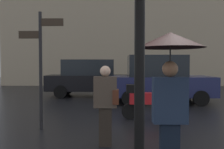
{
  "coord_description": "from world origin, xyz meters",
  "views": [
    {
      "loc": [
        -0.16,
        -2.48,
        1.58
      ],
      "look_at": [
        -0.25,
        5.72,
        1.27
      ],
      "focal_mm": 40.93,
      "sensor_mm": 36.0,
      "label": 1
    }
  ],
  "objects": [
    {
      "name": "pedestrian_with_bag",
      "position": [
        -0.33,
        2.45,
        0.89
      ],
      "size": [
        0.48,
        0.24,
        1.56
      ],
      "rotation": [
        0.0,
        0.0,
        0.16
      ],
      "color": "#2A241E",
      "rests_on": "ground"
    },
    {
      "name": "parked_scooter",
      "position": [
        0.7,
        4.88,
        0.56
      ],
      "size": [
        1.42,
        0.32,
        1.23
      ],
      "rotation": [
        0.0,
        0.0,
        0.21
      ],
      "color": "black",
      "rests_on": "ground"
    },
    {
      "name": "parked_car_left",
      "position": [
        1.68,
        8.13,
        0.98
      ],
      "size": [
        4.18,
        2.04,
        1.97
      ],
      "rotation": [
        0.0,
        0.0,
        3.1
      ],
      "color": "#1E234C",
      "rests_on": "ground"
    },
    {
      "name": "parked_car_right",
      "position": [
        -1.31,
        10.25,
        0.92
      ],
      "size": [
        4.55,
        1.84,
        1.83
      ],
      "rotation": [
        0.0,
        0.0,
        -0.07
      ],
      "color": "black",
      "rests_on": "ground"
    },
    {
      "name": "pedestrian_with_umbrella",
      "position": [
        0.59,
        1.0,
        1.56
      ],
      "size": [
        0.94,
        0.94,
        2.02
      ],
      "rotation": [
        0.0,
        0.0,
        3.7
      ],
      "color": "black",
      "rests_on": "ground"
    },
    {
      "name": "street_signpost",
      "position": [
        -1.96,
        3.7,
        1.74
      ],
      "size": [
        1.08,
        0.08,
        2.86
      ],
      "color": "black",
      "rests_on": "ground"
    }
  ]
}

